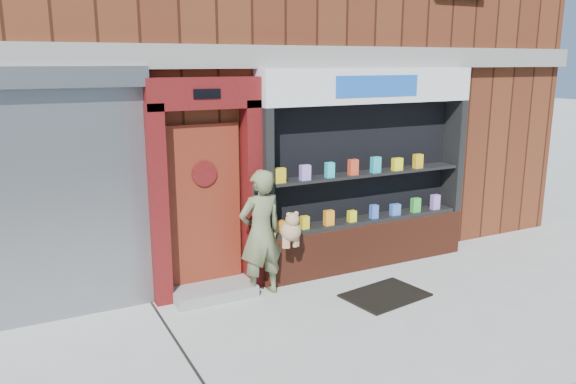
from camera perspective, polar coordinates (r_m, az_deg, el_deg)
ground at (r=6.64m, az=3.93°, el=-14.65°), size 80.00×80.00×0.00m
building at (r=11.47m, az=-12.03°, el=17.40°), size 12.00×8.16×8.00m
shutter_bay at (r=7.08m, az=-26.03°, el=0.62°), size 3.10×0.30×3.04m
red_door_bay at (r=7.44m, az=-8.29°, el=0.31°), size 1.52×0.58×2.90m
pharmacy_bay at (r=8.53m, az=7.92°, el=1.38°), size 3.50×0.41×3.00m
woman at (r=7.49m, az=-2.58°, el=-4.16°), size 0.83×0.55×1.73m
doormat at (r=7.81m, az=9.84°, el=-10.29°), size 1.18×0.91×0.03m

